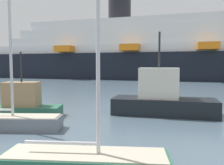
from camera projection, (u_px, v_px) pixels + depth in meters
sailboat_0 at (86, 157)px, 7.48m from camera, size 5.58×2.68×10.08m
sailboat_4 at (4, 120)px, 12.27m from camera, size 6.12×2.99×9.85m
fishing_boat_0 at (162, 98)px, 15.88m from camera, size 7.09×2.98×5.62m
fishing_boat_1 at (20, 104)px, 15.25m from camera, size 5.83×3.26×4.24m
cruise_ship at (203, 52)px, 51.87m from camera, size 109.10×19.31×19.25m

